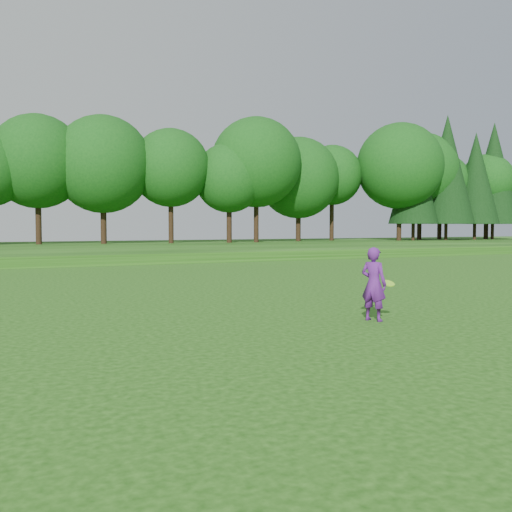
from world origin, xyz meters
name	(u,v)px	position (x,y,z in m)	size (l,w,h in m)	color
ground	(312,313)	(0.00, 0.00, 0.00)	(140.00, 140.00, 0.00)	#163F0C
berm	(83,250)	(0.00, 34.00, 0.30)	(130.00, 30.00, 0.60)	#163F0C
walking_path	(125,264)	(0.00, 20.00, 0.02)	(130.00, 1.60, 0.04)	gray
treeline	(74,155)	(0.00, 38.00, 8.10)	(104.00, 7.00, 15.00)	#104712
woman	(374,284)	(0.63, -1.60, 0.83)	(0.73, 0.72, 1.67)	#5A1B7A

